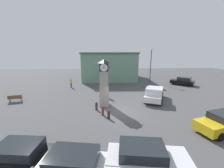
# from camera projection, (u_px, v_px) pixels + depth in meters

# --- Properties ---
(ground_plane) EXTENTS (77.18, 77.18, 0.00)m
(ground_plane) POSITION_uv_depth(u_px,v_px,m) (119.00, 112.00, 16.02)
(ground_plane) COLOR #4C4C4F
(clock_tower) EXTENTS (1.30, 1.39, 5.43)m
(clock_tower) POSITION_uv_depth(u_px,v_px,m) (104.00, 84.00, 17.28)
(clock_tower) COLOR #9B968C
(clock_tower) RESTS_ON ground_plane
(bollard_near_tower) EXTENTS (0.26, 0.26, 0.91)m
(bollard_near_tower) POSITION_uv_depth(u_px,v_px,m) (96.00, 106.00, 16.34)
(bollard_near_tower) COLOR #333338
(bollard_near_tower) RESTS_ON ground_plane
(bollard_mid_row) EXTENTS (0.25, 0.25, 0.98)m
(bollard_mid_row) POSITION_uv_depth(u_px,v_px,m) (103.00, 110.00, 15.06)
(bollard_mid_row) COLOR brown
(bollard_mid_row) RESTS_ON ground_plane
(bollard_far_row) EXTENTS (0.26, 0.26, 0.87)m
(bollard_far_row) POSITION_uv_depth(u_px,v_px,m) (109.00, 115.00, 14.24)
(bollard_far_row) COLOR #333338
(bollard_far_row) RESTS_ON ground_plane
(car_navy_sedan) EXTENTS (4.39, 2.34, 1.42)m
(car_navy_sedan) POSITION_uv_depth(u_px,v_px,m) (23.00, 155.00, 8.32)
(car_navy_sedan) COLOR black
(car_navy_sedan) RESTS_ON ground_plane
(car_near_tower) EXTENTS (4.79, 2.60, 1.41)m
(car_near_tower) POSITION_uv_depth(u_px,v_px,m) (78.00, 165.00, 7.60)
(car_near_tower) COLOR silver
(car_near_tower) RESTS_ON ground_plane
(car_by_building) EXTENTS (4.64, 2.44, 1.48)m
(car_by_building) POSITION_uv_depth(u_px,v_px,m) (146.00, 157.00, 8.10)
(car_by_building) COLOR silver
(car_by_building) RESTS_ON ground_plane
(car_silver_hatch) EXTENTS (4.33, 4.01, 1.51)m
(car_silver_hatch) POSITION_uv_depth(u_px,v_px,m) (183.00, 81.00, 28.17)
(car_silver_hatch) COLOR black
(car_silver_hatch) RESTS_ON ground_plane
(car_end_of_row) EXTENTS (4.77, 3.03, 1.57)m
(car_end_of_row) POSITION_uv_depth(u_px,v_px,m) (224.00, 122.00, 11.97)
(car_end_of_row) COLOR gold
(car_end_of_row) RESTS_ON ground_plane
(pickup_truck) EXTENTS (3.80, 5.36, 1.85)m
(pickup_truck) POSITION_uv_depth(u_px,v_px,m) (154.00, 93.00, 19.45)
(pickup_truck) COLOR silver
(pickup_truck) RESTS_ON ground_plane
(bench) EXTENTS (1.68, 0.89, 0.90)m
(bench) POSITION_uv_depth(u_px,v_px,m) (15.00, 98.00, 18.97)
(bench) COLOR brown
(bench) RESTS_ON ground_plane
(pedestrian_near_bench) EXTENTS (0.45, 0.34, 1.72)m
(pedestrian_near_bench) POSITION_uv_depth(u_px,v_px,m) (107.00, 91.00, 20.56)
(pedestrian_near_bench) COLOR gold
(pedestrian_near_bench) RESTS_ON ground_plane
(pedestrian_crossing_lot) EXTENTS (0.44, 0.46, 1.70)m
(pedestrian_crossing_lot) POSITION_uv_depth(u_px,v_px,m) (71.00, 82.00, 26.17)
(pedestrian_crossing_lot) COLOR #264CA5
(pedestrian_crossing_lot) RESTS_ON ground_plane
(street_lamp_near_road) EXTENTS (0.50, 0.24, 6.67)m
(street_lamp_near_road) POSITION_uv_depth(u_px,v_px,m) (151.00, 63.00, 29.98)
(street_lamp_near_road) COLOR #333338
(street_lamp_near_road) RESTS_ON ground_plane
(warehouse_blue_far) EXTENTS (11.62, 11.82, 6.02)m
(warehouse_blue_far) POSITION_uv_depth(u_px,v_px,m) (109.00, 65.00, 34.55)
(warehouse_blue_far) COLOR gray
(warehouse_blue_far) RESTS_ON ground_plane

